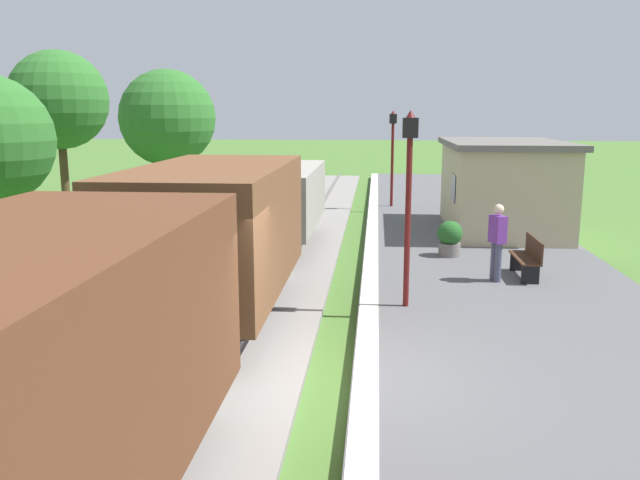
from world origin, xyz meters
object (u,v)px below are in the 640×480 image
Objects in this scene: lamp_post_near at (409,173)px; bench_near_hut at (528,257)px; tree_field_left at (59,100)px; station_hut at (502,185)px; potted_planter at (450,238)px; tree_field_distant at (167,118)px; bench_down_platform at (466,196)px; freight_train at (208,248)px; lamp_post_far at (393,140)px; person_waiting at (497,239)px.

bench_near_hut is at bearing 40.82° from lamp_post_near.
tree_field_left is (-11.35, 9.43, 1.47)m from lamp_post_near.
lamp_post_near reaches higher than station_hut.
potted_planter is 17.48m from tree_field_distant.
bench_down_platform is 8.61m from potted_planter.
freight_train is 5.24× the size of lamp_post_near.
lamp_post_far is 12.07m from tree_field_left.
bench_down_platform is 0.41× the size of lamp_post_near.
tree_field_left is (-14.64, 1.01, 2.62)m from station_hut.
bench_near_hut is 4.27m from lamp_post_near.
person_waiting is 2.60m from potted_planter.
potted_planter is at bearing -100.12° from bench_down_platform.
person_waiting is (-0.78, -0.40, 0.46)m from bench_near_hut.
lamp_post_far is (0.00, 13.29, 0.00)m from lamp_post_near.
station_hut is at bearing 54.94° from freight_train.
freight_train is 11.35× the size of person_waiting.
tree_field_left is (-14.17, -3.53, 3.55)m from bench_down_platform.
bench_down_platform is 13.43m from lamp_post_near.
bench_down_platform is at bearing 66.06° from freight_train.
tree_field_distant reaches higher than bench_down_platform.
potted_planter is at bearing -48.15° from tree_field_distant.
lamp_post_near is at bearing -102.27° from bench_down_platform.
freight_train is 11.84m from station_hut.
lamp_post_near and lamp_post_far have the same top height.
potted_planter reaches higher than bench_down_platform.
tree_field_distant reaches higher than potted_planter.
station_hut is at bearing -123.87° from person_waiting.
bench_down_platform is 3.52m from lamp_post_far.
lamp_post_near is at bearing -106.24° from potted_planter.
lamp_post_far is 10.99m from tree_field_distant.
station_hut is at bearing -83.99° from bench_down_platform.
potted_planter is (-1.51, -8.47, 0.00)m from bench_down_platform.
station_hut is 6.52m from person_waiting.
tree_field_left reaches higher than freight_train.
potted_planter is (4.81, 5.76, -0.88)m from freight_train.
lamp_post_near is (-3.30, -8.41, 1.15)m from station_hut.
lamp_post_near is 20.12m from tree_field_distant.
station_hut is 1.57× the size of lamp_post_near.
station_hut reaches higher than bench_near_hut.
freight_train is 3.35× the size of tree_field_distant.
person_waiting is 0.29× the size of tree_field_left.
station_hut is at bearing 85.42° from bench_near_hut.
freight_train reaches higher than potted_planter.
lamp_post_near is at bearing -111.41° from station_hut.
bench_down_platform is 10.96m from person_waiting.
station_hut is 16.29m from tree_field_distant.
tree_field_distant is (-13.49, 8.92, 1.95)m from station_hut.
station_hut is 3.39× the size of person_waiting.
lamp_post_far is at bearing 90.00° from lamp_post_near.
lamp_post_near is at bearing 22.14° from person_waiting.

